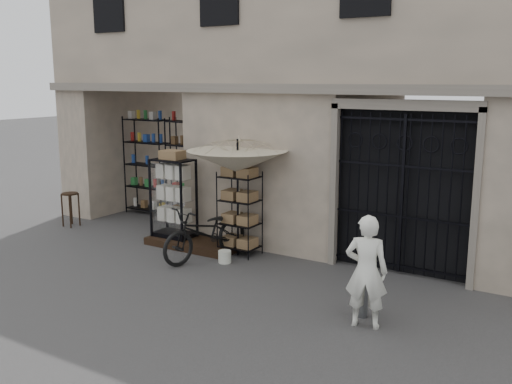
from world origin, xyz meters
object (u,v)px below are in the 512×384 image
Objects in this scene: display_cabinet at (173,202)px; white_bucket at (225,257)px; wire_rack at (240,214)px; bicycle at (207,259)px; wooden_stool at (71,209)px; steel_bollard at (363,289)px; shopkeeper at (364,326)px; market_umbrella at (237,155)px.

white_bucket is (1.66, -0.51, -0.77)m from display_cabinet.
display_cabinet is at bearing 159.70° from wire_rack.
wire_rack reaches higher than bicycle.
steel_bollard is (7.82, -1.34, 0.01)m from wooden_stool.
bicycle is 3.95m from shopkeeper.
shopkeeper is (3.73, -1.30, 0.00)m from bicycle.
wooden_stool is at bearing -26.03° from shopkeeper.
white_bucket is at bearing -35.75° from shopkeeper.
market_umbrella is 3.44× the size of wooden_stool.
market_umbrella reaches higher than bicycle.
wire_rack is 3.94m from shopkeeper.
white_bucket is 4.70m from wooden_stool.
display_cabinet is at bearing -34.40° from shopkeeper.
market_umbrella is at bearing -107.26° from wire_rack.
steel_bollard is at bearing -9.73° from wooden_stool.
market_umbrella is at bearing 154.50° from steel_bollard.
market_umbrella is at bearing -42.95° from shopkeeper.
shopkeeper is (3.35, -1.82, -1.99)m from market_umbrella.
bicycle is at bearing -146.04° from wire_rack.
display_cabinet reaches higher than white_bucket.
market_umbrella is 1.38× the size of bicycle.
market_umbrella reaches higher than white_bucket.
wooden_stool is (-4.63, -0.18, -1.57)m from market_umbrella.
wire_rack reaches higher than white_bucket.
wire_rack is 0.93m from white_bucket.
shopkeeper is (7.97, -1.63, -0.42)m from wooden_stool.
bicycle is 2.32× the size of steel_bollard.
bicycle is (-0.39, -0.52, -1.99)m from market_umbrella.
wooden_stool is at bearing -177.72° from market_umbrella.
market_umbrella is 4.89m from wooden_stool.
bicycle is 1.24× the size of shopkeeper.
wire_rack is 0.60× the size of market_umbrella.
display_cabinet is at bearing 3.16° from wooden_stool.
shopkeeper is (0.15, -0.29, -0.43)m from steel_bollard.
bicycle is at bearing -33.61° from shopkeeper.
white_bucket is at bearing -84.61° from market_umbrella.
shopkeeper is at bearing -21.30° from white_bucket.
steel_bollard is (3.58, -1.01, 0.43)m from bicycle.
shopkeeper is (3.30, -1.28, -0.12)m from white_bucket.
display_cabinet reaches higher than wire_rack.
white_bucket is at bearing -108.26° from wire_rack.
bicycle reaches higher than steel_bollard.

